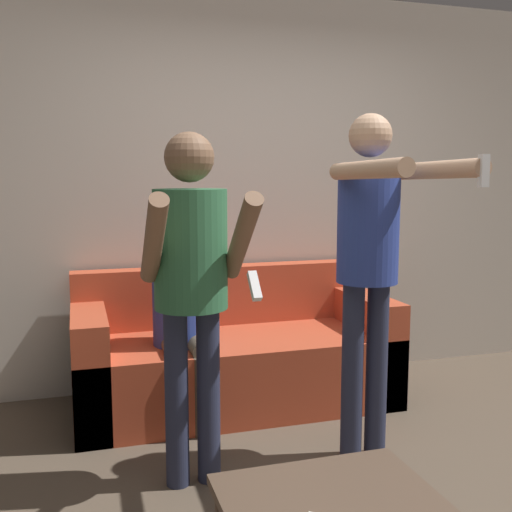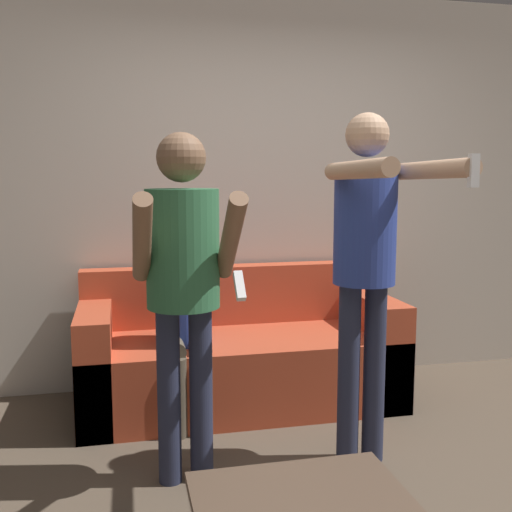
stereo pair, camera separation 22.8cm
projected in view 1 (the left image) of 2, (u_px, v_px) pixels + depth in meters
wall_back at (251, 191)px, 4.19m from camera, size 6.40×0.06×2.70m
couch at (234, 358)px, 3.83m from camera, size 1.98×0.84×0.85m
person_standing_left at (191, 270)px, 2.71m from camera, size 0.46×0.61×1.65m
person_standing_right at (370, 247)px, 2.94m from camera, size 0.43×0.80×1.75m
person_seated at (181, 310)px, 3.51m from camera, size 0.32×0.53×1.20m
coffee_table at (330, 508)px, 2.04m from camera, size 0.74×0.55×0.37m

